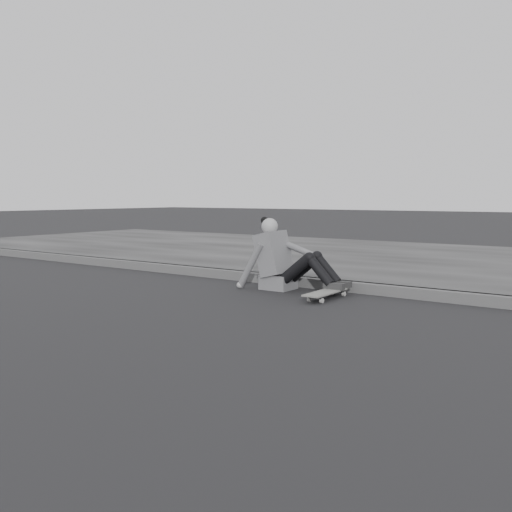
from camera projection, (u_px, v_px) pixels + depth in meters
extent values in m
plane|color=black|center=(435.00, 375.00, 3.60)|extent=(80.00, 80.00, 0.00)
cylinder|color=#A3A39E|center=(309.00, 299.00, 6.10)|extent=(0.03, 0.05, 0.05)
cylinder|color=#A3A39E|center=(322.00, 301.00, 6.01)|extent=(0.03, 0.05, 0.05)
cylinder|color=#A3A39E|center=(332.00, 292.00, 6.52)|extent=(0.03, 0.05, 0.05)
cylinder|color=#A3A39E|center=(344.00, 294.00, 6.44)|extent=(0.03, 0.05, 0.05)
cube|color=#2D2D2F|center=(316.00, 297.00, 6.05)|extent=(0.16, 0.04, 0.03)
cube|color=#2D2D2F|center=(338.00, 291.00, 6.48)|extent=(0.16, 0.04, 0.03)
cube|color=slate|center=(327.00, 292.00, 6.26)|extent=(0.20, 0.78, 0.02)
cube|color=#58585A|center=(278.00, 282.00, 6.92)|extent=(0.36, 0.34, 0.18)
cube|color=#58585A|center=(274.00, 254.00, 6.93)|extent=(0.37, 0.40, 0.57)
cube|color=#58585A|center=(265.00, 243.00, 6.99)|extent=(0.14, 0.30, 0.20)
cylinder|color=#979797|center=(270.00, 234.00, 6.93)|extent=(0.09, 0.09, 0.08)
sphere|color=#979797|center=(270.00, 226.00, 6.93)|extent=(0.20, 0.20, 0.20)
sphere|color=black|center=(264.00, 220.00, 6.99)|extent=(0.09, 0.09, 0.09)
cylinder|color=black|center=(297.00, 268.00, 6.65)|extent=(0.43, 0.13, 0.39)
cylinder|color=black|center=(305.00, 267.00, 6.80)|extent=(0.43, 0.13, 0.39)
cylinder|color=black|center=(320.00, 271.00, 6.48)|extent=(0.35, 0.11, 0.36)
cylinder|color=black|center=(327.00, 269.00, 6.63)|extent=(0.35, 0.11, 0.36)
sphere|color=black|center=(309.00, 258.00, 6.54)|extent=(0.13, 0.13, 0.13)
sphere|color=black|center=(317.00, 256.00, 6.69)|extent=(0.13, 0.13, 0.13)
cube|color=#2A2A2A|center=(334.00, 286.00, 6.39)|extent=(0.24, 0.08, 0.07)
cube|color=#2A2A2A|center=(341.00, 284.00, 6.54)|extent=(0.24, 0.08, 0.07)
cylinder|color=#58585A|center=(250.00, 266.00, 6.89)|extent=(0.38, 0.08, 0.58)
sphere|color=#979797|center=(240.00, 285.00, 6.99)|extent=(0.08, 0.08, 0.08)
cylinder|color=#58585A|center=(297.00, 249.00, 6.91)|extent=(0.48, 0.08, 0.21)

